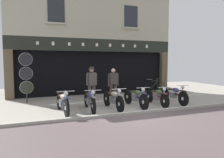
{
  "coord_description": "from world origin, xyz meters",
  "views": [
    {
      "loc": [
        -3.61,
        -6.85,
        1.97
      ],
      "look_at": [
        0.1,
        2.83,
        1.11
      ],
      "focal_mm": 33.6,
      "sensor_mm": 36.0,
      "label": 1
    }
  ],
  "objects_px": {
    "motorcycle_center_right": "(157,96)",
    "shopkeeper_center": "(113,84)",
    "motorcycle_right": "(174,94)",
    "motorcycle_far_left": "(63,102)",
    "leaning_bicycle": "(155,87)",
    "advert_board_near": "(116,65)",
    "salesman_left": "(92,83)",
    "motorcycle_left": "(90,100)",
    "motorcycle_center": "(136,97)",
    "tyre_sign_pole": "(26,74)",
    "motorcycle_center_left": "(113,99)"
  },
  "relations": [
    {
      "from": "motorcycle_center_right",
      "to": "shopkeeper_center",
      "type": "relative_size",
      "value": 1.16
    },
    {
      "from": "motorcycle_right",
      "to": "motorcycle_far_left",
      "type": "bearing_deg",
      "value": 2.4
    },
    {
      "from": "motorcycle_center_right",
      "to": "motorcycle_far_left",
      "type": "bearing_deg",
      "value": 0.65
    },
    {
      "from": "leaning_bicycle",
      "to": "advert_board_near",
      "type": "bearing_deg",
      "value": 47.06
    },
    {
      "from": "advert_board_near",
      "to": "leaning_bicycle",
      "type": "relative_size",
      "value": 0.61
    },
    {
      "from": "salesman_left",
      "to": "advert_board_near",
      "type": "xyz_separation_m",
      "value": [
        2.35,
        2.68,
        0.82
      ]
    },
    {
      "from": "motorcycle_center_right",
      "to": "salesman_left",
      "type": "bearing_deg",
      "value": -29.68
    },
    {
      "from": "advert_board_near",
      "to": "motorcycle_left",
      "type": "bearing_deg",
      "value": -124.28
    },
    {
      "from": "motorcycle_left",
      "to": "motorcycle_center_right",
      "type": "bearing_deg",
      "value": -177.79
    },
    {
      "from": "salesman_left",
      "to": "motorcycle_center",
      "type": "bearing_deg",
      "value": 124.31
    },
    {
      "from": "motorcycle_left",
      "to": "salesman_left",
      "type": "xyz_separation_m",
      "value": [
        0.5,
        1.49,
        0.53
      ]
    },
    {
      "from": "leaning_bicycle",
      "to": "motorcycle_center_right",
      "type": "bearing_deg",
      "value": 135.51
    },
    {
      "from": "motorcycle_far_left",
      "to": "tyre_sign_pole",
      "type": "relative_size",
      "value": 0.87
    },
    {
      "from": "salesman_left",
      "to": "shopkeeper_center",
      "type": "bearing_deg",
      "value": 160.54
    },
    {
      "from": "motorcycle_far_left",
      "to": "motorcycle_left",
      "type": "bearing_deg",
      "value": 178.19
    },
    {
      "from": "salesman_left",
      "to": "motorcycle_left",
      "type": "bearing_deg",
      "value": 59.72
    },
    {
      "from": "motorcycle_left",
      "to": "leaning_bicycle",
      "type": "bearing_deg",
      "value": -145.59
    },
    {
      "from": "motorcycle_far_left",
      "to": "salesman_left",
      "type": "bearing_deg",
      "value": -139.65
    },
    {
      "from": "motorcycle_far_left",
      "to": "tyre_sign_pole",
      "type": "bearing_deg",
      "value": -67.29
    },
    {
      "from": "motorcycle_center_right",
      "to": "motorcycle_center",
      "type": "bearing_deg",
      "value": -1.66
    },
    {
      "from": "motorcycle_center_right",
      "to": "shopkeeper_center",
      "type": "bearing_deg",
      "value": -40.94
    },
    {
      "from": "shopkeeper_center",
      "to": "leaning_bicycle",
      "type": "relative_size",
      "value": 0.96
    },
    {
      "from": "motorcycle_right",
      "to": "tyre_sign_pole",
      "type": "relative_size",
      "value": 0.88
    },
    {
      "from": "motorcycle_right",
      "to": "leaning_bicycle",
      "type": "xyz_separation_m",
      "value": [
        0.83,
        2.91,
        -0.05
      ]
    },
    {
      "from": "motorcycle_far_left",
      "to": "tyre_sign_pole",
      "type": "distance_m",
      "value": 3.12
    },
    {
      "from": "motorcycle_center_left",
      "to": "motorcycle_right",
      "type": "height_order",
      "value": "same"
    },
    {
      "from": "motorcycle_left",
      "to": "leaning_bicycle",
      "type": "xyz_separation_m",
      "value": [
        4.95,
        2.97,
        -0.04
      ]
    },
    {
      "from": "motorcycle_right",
      "to": "leaning_bicycle",
      "type": "bearing_deg",
      "value": -104.54
    },
    {
      "from": "motorcycle_left",
      "to": "salesman_left",
      "type": "distance_m",
      "value": 1.66
    },
    {
      "from": "motorcycle_center",
      "to": "leaning_bicycle",
      "type": "height_order",
      "value": "leaning_bicycle"
    },
    {
      "from": "motorcycle_far_left",
      "to": "leaning_bicycle",
      "type": "distance_m",
      "value": 6.73
    },
    {
      "from": "motorcycle_center_right",
      "to": "tyre_sign_pole",
      "type": "xyz_separation_m",
      "value": [
        -5.51,
        2.69,
        0.97
      ]
    },
    {
      "from": "motorcycle_center_left",
      "to": "advert_board_near",
      "type": "relative_size",
      "value": 1.93
    },
    {
      "from": "motorcycle_center",
      "to": "shopkeeper_center",
      "type": "relative_size",
      "value": 1.25
    },
    {
      "from": "tyre_sign_pole",
      "to": "advert_board_near",
      "type": "xyz_separation_m",
      "value": [
        5.24,
        1.54,
        0.4
      ]
    },
    {
      "from": "salesman_left",
      "to": "tyre_sign_pole",
      "type": "height_order",
      "value": "tyre_sign_pole"
    },
    {
      "from": "advert_board_near",
      "to": "motorcycle_far_left",
      "type": "bearing_deg",
      "value": -132.98
    },
    {
      "from": "motorcycle_right",
      "to": "motorcycle_center_left",
      "type": "bearing_deg",
      "value": 3.55
    },
    {
      "from": "motorcycle_left",
      "to": "motorcycle_center",
      "type": "xyz_separation_m",
      "value": [
        2.06,
        -0.02,
        0.0
      ]
    },
    {
      "from": "motorcycle_center",
      "to": "shopkeeper_center",
      "type": "distance_m",
      "value": 1.53
    },
    {
      "from": "motorcycle_center",
      "to": "advert_board_near",
      "type": "xyz_separation_m",
      "value": [
        0.78,
        4.19,
        1.35
      ]
    },
    {
      "from": "motorcycle_far_left",
      "to": "advert_board_near",
      "type": "xyz_separation_m",
      "value": [
        3.92,
        4.21,
        1.35
      ]
    },
    {
      "from": "motorcycle_center_left",
      "to": "shopkeeper_center",
      "type": "xyz_separation_m",
      "value": [
        0.55,
        1.41,
        0.48
      ]
    },
    {
      "from": "motorcycle_center_right",
      "to": "motorcycle_right",
      "type": "distance_m",
      "value": 1.02
    },
    {
      "from": "motorcycle_center",
      "to": "advert_board_near",
      "type": "height_order",
      "value": "advert_board_near"
    },
    {
      "from": "motorcycle_center",
      "to": "salesman_left",
      "type": "distance_m",
      "value": 2.23
    },
    {
      "from": "shopkeeper_center",
      "to": "motorcycle_left",
      "type": "bearing_deg",
      "value": 37.89
    },
    {
      "from": "motorcycle_far_left",
      "to": "tyre_sign_pole",
      "type": "xyz_separation_m",
      "value": [
        -1.32,
        2.66,
        0.95
      ]
    },
    {
      "from": "motorcycle_left",
      "to": "advert_board_near",
      "type": "height_order",
      "value": "advert_board_near"
    },
    {
      "from": "salesman_left",
      "to": "motorcycle_center_right",
      "type": "bearing_deg",
      "value": 137.48
    }
  ]
}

